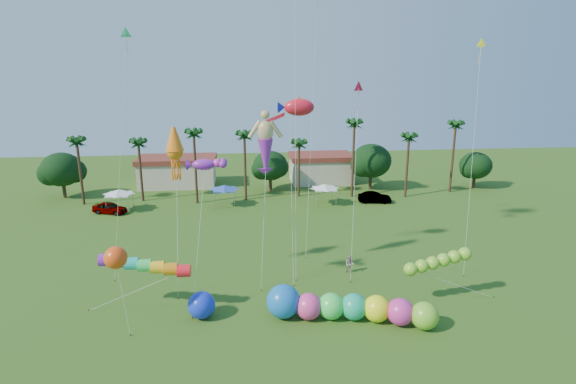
{
  "coord_description": "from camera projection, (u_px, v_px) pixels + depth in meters",
  "views": [
    {
      "loc": [
        -3.72,
        -24.16,
        18.13
      ],
      "look_at": [
        0.0,
        10.0,
        9.0
      ],
      "focal_mm": 28.0,
      "sensor_mm": 36.0,
      "label": 1
    }
  ],
  "objects": [
    {
      "name": "merman_kite",
      "position": [
        266.0,
        147.0,
        38.99
      ],
      "size": [
        2.57,
        4.53,
        14.57
      ],
      "color": "tan",
      "rests_on": "ground"
    },
    {
      "name": "lobster_kite",
      "position": [
        204.0,
        165.0,
        35.25
      ],
      "size": [
        3.6,
        5.33,
        11.79
      ],
      "color": "purple",
      "rests_on": "ground"
    },
    {
      "name": "tent_row",
      "position": [
        224.0,
        188.0,
        61.83
      ],
      "size": [
        31.0,
        4.0,
        0.6
      ],
      "color": "white",
      "rests_on": "ground"
    },
    {
      "name": "delta_kite_red",
      "position": [
        358.0,
        91.0,
        40.03
      ],
      "size": [
        1.83,
        4.66,
        17.48
      ],
      "color": "red",
      "rests_on": "ground"
    },
    {
      "name": "tree_line",
      "position": [
        287.0,
        165.0,
        69.8
      ],
      "size": [
        69.46,
        8.91,
        11.0
      ],
      "color": "#3A2819",
      "rests_on": "ground"
    },
    {
      "name": "buildings_row",
      "position": [
        244.0,
        172.0,
        75.46
      ],
      "size": [
        35.0,
        7.0,
        4.0
      ],
      "color": "beige",
      "rests_on": "ground"
    },
    {
      "name": "orange_ball_kite",
      "position": [
        116.0,
        258.0,
        30.56
      ],
      "size": [
        1.86,
        1.86,
        6.73
      ],
      "color": "#F74B14",
      "rests_on": "ground"
    },
    {
      "name": "ground",
      "position": [
        305.0,
        370.0,
        28.26
      ],
      "size": [
        160.0,
        160.0,
        0.0
      ],
      "primitive_type": "plane",
      "color": "#285116",
      "rests_on": "ground"
    },
    {
      "name": "car_a",
      "position": [
        110.0,
        208.0,
        59.65
      ],
      "size": [
        4.88,
        3.25,
        1.55
      ],
      "primitive_type": "imported",
      "rotation": [
        0.0,
        0.0,
        1.23
      ],
      "color": "#4C4C54",
      "rests_on": "ground"
    },
    {
      "name": "green_worm",
      "position": [
        411.0,
        269.0,
        35.75
      ],
      "size": [
        10.41,
        3.2,
        3.64
      ],
      "color": "#7ECD2D",
      "rests_on": "ground"
    },
    {
      "name": "delta_kite_green",
      "position": [
        125.0,
        40.0,
        39.13
      ],
      "size": [
        2.54,
        4.53,
        22.01
      ],
      "color": "#2FCA72",
      "rests_on": "ground"
    },
    {
      "name": "caterpillar_inflatable",
      "position": [
        344.0,
        307.0,
        33.73
      ],
      "size": [
        12.67,
        5.32,
        2.61
      ],
      "rotation": [
        0.0,
        0.0,
        -0.25
      ],
      "color": "#E83D8F",
      "rests_on": "ground"
    },
    {
      "name": "spectator_b",
      "position": [
        350.0,
        264.0,
        41.86
      ],
      "size": [
        1.03,
        0.95,
        1.71
      ],
      "primitive_type": "imported",
      "rotation": [
        0.0,
        0.0,
        -0.46
      ],
      "color": "gray",
      "rests_on": "ground"
    },
    {
      "name": "delta_kite_blue",
      "position": [
        317.0,
        2.0,
        43.3
      ],
      "size": [
        2.09,
        4.83,
        26.05
      ],
      "color": "blue",
      "rests_on": "ground"
    },
    {
      "name": "rainbow_tube",
      "position": [
        160.0,
        272.0,
        34.08
      ],
      "size": [
        9.53,
        2.25,
        3.99
      ],
      "color": "red",
      "rests_on": "ground"
    },
    {
      "name": "fish_kite",
      "position": [
        299.0,
        107.0,
        41.03
      ],
      "size": [
        4.37,
        6.99,
        15.96
      ],
      "color": "red",
      "rests_on": "ground"
    },
    {
      "name": "squid_kite",
      "position": [
        175.0,
        152.0,
        37.94
      ],
      "size": [
        1.99,
        4.95,
        13.88
      ],
      "color": "orange",
      "rests_on": "ground"
    },
    {
      "name": "delta_kite_yellow",
      "position": [
        481.0,
        51.0,
        40.61
      ],
      "size": [
        2.44,
        4.82,
        21.21
      ],
      "color": "#FFFB1A",
      "rests_on": "ground"
    },
    {
      "name": "blue_ball",
      "position": [
        201.0,
        305.0,
        34.11
      ],
      "size": [
        2.1,
        2.1,
        2.1
      ],
      "primitive_type": "sphere",
      "color": "#1932E1",
      "rests_on": "ground"
    },
    {
      "name": "car_b",
      "position": [
        375.0,
        197.0,
        64.62
      ],
      "size": [
        4.88,
        2.33,
        1.54
      ],
      "primitive_type": "imported",
      "rotation": [
        0.0,
        0.0,
        1.42
      ],
      "color": "#4C4C54",
      "rests_on": "ground"
    }
  ]
}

